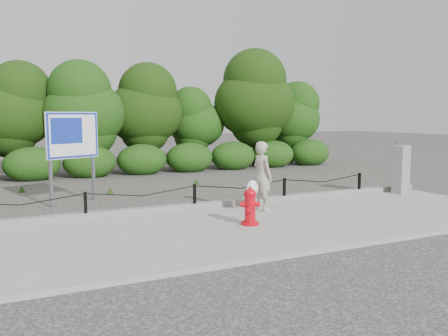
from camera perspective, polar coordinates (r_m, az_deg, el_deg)
name	(u,v)px	position (r m, az deg, el deg)	size (l,w,h in m)	color
ground	(195,213)	(11.23, -3.54, -5.39)	(90.00, 90.00, 0.00)	#2D2B28
sidewalk	(233,229)	(9.45, 1.14, -7.38)	(14.00, 4.00, 0.08)	gray
curb	(194,206)	(11.25, -3.64, -4.60)	(14.00, 0.22, 0.14)	slate
chain_barrier	(195,194)	(11.15, -3.55, -3.10)	(10.06, 0.06, 0.60)	black
treeline	(134,109)	(19.77, -10.74, 7.02)	(20.02, 3.79, 5.11)	black
fire_hydrant	(250,207)	(9.59, 3.16, -4.69)	(0.48, 0.48, 0.77)	red
pedestrian	(262,177)	(11.02, 4.55, -1.05)	(0.72, 0.63, 1.61)	#A39D8C
utility_cabinet	(401,169)	(14.36, 20.53, -0.14)	(0.58, 0.45, 1.50)	#9A9A9D
advertising_sign	(72,139)	(12.74, -17.78, 3.30)	(1.37, 0.67, 2.37)	slate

